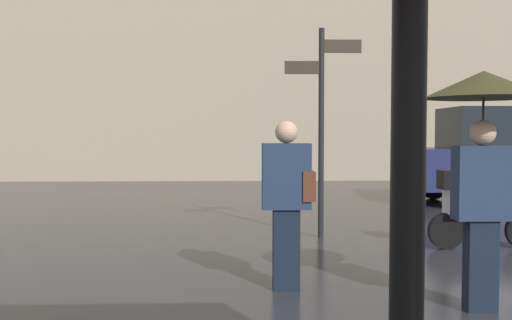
# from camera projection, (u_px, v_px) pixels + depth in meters

# --- Properties ---
(pedestrian_with_umbrella) EXTENTS (0.99, 0.99, 1.99)m
(pedestrian_with_umbrella) POSITION_uv_depth(u_px,v_px,m) (483.00, 121.00, 4.80)
(pedestrian_with_umbrella) COLOR black
(pedestrian_with_umbrella) RESTS_ON ground
(pedestrian_with_bag) EXTENTS (0.49, 0.24, 1.60)m
(pedestrian_with_bag) POSITION_uv_depth(u_px,v_px,m) (288.00, 194.00, 5.50)
(pedestrian_with_bag) COLOR black
(pedestrian_with_bag) RESTS_ON ground
(parked_scooter) EXTENTS (1.46, 0.32, 1.23)m
(parked_scooter) POSITION_uv_depth(u_px,v_px,m) (482.00, 206.00, 7.45)
(parked_scooter) COLOR black
(parked_scooter) RESTS_ON ground
(parked_car_left) EXTENTS (4.05, 1.89, 2.02)m
(parked_car_left) POSITION_uv_depth(u_px,v_px,m) (506.00, 156.00, 12.30)
(parked_car_left) COLOR #1E234C
(parked_car_left) RESTS_ON ground
(street_signpost) EXTENTS (1.08, 0.08, 2.95)m
(street_signpost) POSITION_uv_depth(u_px,v_px,m) (322.00, 111.00, 8.22)
(street_signpost) COLOR black
(street_signpost) RESTS_ON ground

